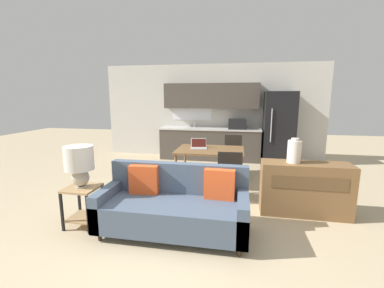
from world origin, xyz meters
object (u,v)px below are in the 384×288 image
(side_table, at_px, (83,200))
(vase, at_px, (294,151))
(refrigerator, at_px, (279,128))
(credenza, at_px, (305,189))
(table_lamp, at_px, (79,162))
(couch, at_px, (174,206))
(laptop, at_px, (199,146))
(dining_chair_near_right, at_px, (230,173))
(dining_chair_far_right, at_px, (233,152))
(dining_table, at_px, (210,152))

(side_table, distance_m, vase, 3.12)
(refrigerator, distance_m, side_table, 5.23)
(credenza, bearing_deg, table_lamp, -163.11)
(refrigerator, relative_size, credenza, 1.48)
(couch, distance_m, laptop, 2.05)
(dining_chair_near_right, xyz_separation_m, laptop, (-0.67, 0.88, 0.28))
(dining_chair_near_right, bearing_deg, vase, 161.84)
(credenza, distance_m, laptop, 2.18)
(laptop, bearing_deg, table_lamp, -132.20)
(couch, relative_size, dining_chair_near_right, 2.15)
(credenza, xyz_separation_m, vase, (-0.19, -0.00, 0.58))
(credenza, bearing_deg, dining_chair_far_right, 120.45)
(couch, relative_size, side_table, 3.42)
(refrigerator, height_order, table_lamp, refrigerator)
(credenza, relative_size, dining_chair_far_right, 1.45)
(refrigerator, bearing_deg, couch, -114.56)
(refrigerator, bearing_deg, dining_table, -127.37)
(table_lamp, height_order, dining_chair_far_right, table_lamp)
(vase, distance_m, laptop, 2.00)
(couch, distance_m, credenza, 2.01)
(dining_table, relative_size, credenza, 1.03)
(vase, relative_size, laptop, 1.03)
(couch, bearing_deg, laptop, 89.82)
(couch, height_order, dining_chair_far_right, dining_chair_far_right)
(refrigerator, xyz_separation_m, side_table, (-3.14, -4.14, -0.58))
(vase, xyz_separation_m, laptop, (-1.63, 1.15, -0.20))
(credenza, xyz_separation_m, laptop, (-1.82, 1.15, 0.38))
(dining_table, relative_size, dining_chair_near_right, 1.49)
(side_table, bearing_deg, vase, 17.96)
(dining_table, distance_m, laptop, 0.27)
(dining_table, xyz_separation_m, laptop, (-0.24, 0.06, 0.11))
(dining_chair_far_right, distance_m, dining_chair_near_right, 1.68)
(side_table, distance_m, dining_chair_near_right, 2.31)
(table_lamp, height_order, credenza, table_lamp)
(refrigerator, relative_size, laptop, 5.31)
(laptop, bearing_deg, refrigerator, 37.55)
(side_table, xyz_separation_m, dining_chair_far_right, (1.96, 2.89, 0.13))
(table_lamp, bearing_deg, couch, 3.89)
(refrigerator, relative_size, side_table, 3.41)
(refrigerator, xyz_separation_m, dining_chair_far_right, (-1.18, -1.25, -0.45))
(dining_table, bearing_deg, laptop, 166.91)
(side_table, bearing_deg, table_lamp, 177.58)
(side_table, height_order, dining_chair_near_right, dining_chair_near_right)
(vase, relative_size, dining_chair_near_right, 0.42)
(couch, bearing_deg, credenza, 25.21)
(side_table, relative_size, dining_chair_far_right, 0.63)
(dining_table, height_order, dining_chair_near_right, dining_chair_near_right)
(credenza, height_order, dining_chair_near_right, dining_chair_near_right)
(side_table, distance_m, dining_chair_far_right, 3.50)
(table_lamp, relative_size, credenza, 0.44)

